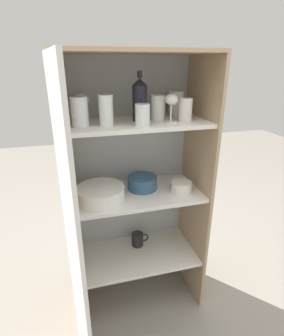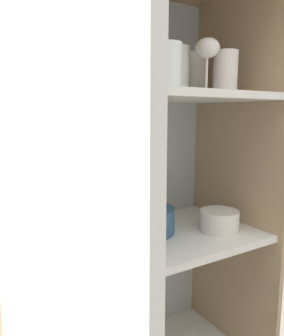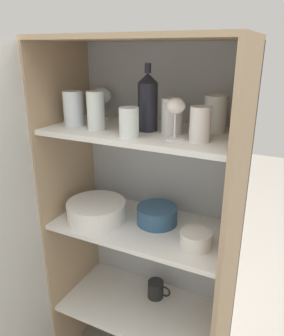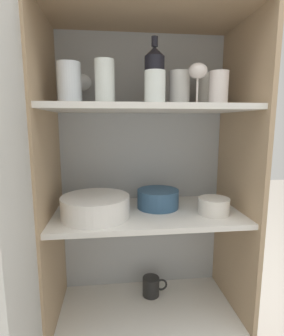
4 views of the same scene
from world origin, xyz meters
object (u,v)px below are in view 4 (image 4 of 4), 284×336
at_px(mixing_bowl_large, 158,198).
at_px(serving_bowl_small, 214,205).
at_px(coffee_mug_primary, 151,286).
at_px(plate_stack_white, 96,206).
at_px(wine_bottle, 154,76).

xyz_separation_m(mixing_bowl_large, serving_bowl_small, (0.20, -0.10, -0.01)).
bearing_deg(coffee_mug_primary, plate_stack_white, -151.14).
height_order(wine_bottle, plate_stack_white, wine_bottle).
relative_size(serving_bowl_small, coffee_mug_primary, 1.04).
xyz_separation_m(wine_bottle, coffee_mug_primary, (0.01, 0.09, -0.92)).
relative_size(wine_bottle, plate_stack_white, 0.95).
relative_size(wine_bottle, mixing_bowl_large, 1.41).
distance_m(mixing_bowl_large, serving_bowl_small, 0.23).
bearing_deg(serving_bowl_small, wine_bottle, 166.19).
height_order(plate_stack_white, coffee_mug_primary, plate_stack_white).
xyz_separation_m(plate_stack_white, mixing_bowl_large, (0.25, 0.08, 0.00)).
distance_m(plate_stack_white, serving_bowl_small, 0.46).
height_order(wine_bottle, mixing_bowl_large, wine_bottle).
bearing_deg(plate_stack_white, serving_bowl_small, -2.35).
relative_size(mixing_bowl_large, serving_bowl_small, 1.43).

